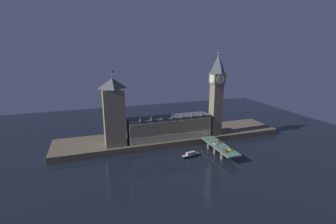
# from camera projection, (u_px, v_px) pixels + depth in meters

# --- Properties ---
(ground_plane) EXTENTS (400.00, 400.00, 0.00)m
(ground_plane) POSITION_uv_depth(u_px,v_px,m) (187.00, 155.00, 205.70)
(ground_plane) COLOR black
(embankment) EXTENTS (220.00, 42.00, 5.78)m
(embankment) POSITION_uv_depth(u_px,v_px,m) (172.00, 137.00, 240.75)
(embankment) COLOR brown
(embankment) RESTS_ON ground_plane
(parliament_hall) EXTENTS (77.36, 16.89, 25.54)m
(parliament_hall) POSITION_uv_depth(u_px,v_px,m) (170.00, 127.00, 226.28)
(parliament_hall) COLOR #7F7056
(parliament_hall) RESTS_ON embankment
(clock_tower) EXTENTS (11.87, 11.98, 78.55)m
(clock_tower) POSITION_uv_depth(u_px,v_px,m) (217.00, 92.00, 230.67)
(clock_tower) COLOR #7F7056
(clock_tower) RESTS_ON embankment
(victoria_tower) EXTENTS (17.67, 17.67, 64.26)m
(victoria_tower) POSITION_uv_depth(u_px,v_px,m) (114.00, 112.00, 207.36)
(victoria_tower) COLOR #7F7056
(victoria_tower) RESTS_ON embankment
(bridge) EXTENTS (12.29, 46.00, 7.32)m
(bridge) POSITION_uv_depth(u_px,v_px,m) (220.00, 148.00, 208.64)
(bridge) COLOR #4C7560
(bridge) RESTS_ON ground_plane
(car_northbound_lead) EXTENTS (2.07, 3.98, 1.51)m
(car_northbound_lead) POSITION_uv_depth(u_px,v_px,m) (215.00, 144.00, 209.79)
(car_northbound_lead) COLOR white
(car_northbound_lead) RESTS_ON bridge
(car_northbound_trail) EXTENTS (1.93, 4.46, 1.58)m
(car_northbound_trail) POSITION_uv_depth(u_px,v_px,m) (226.00, 151.00, 194.66)
(car_northbound_trail) COLOR red
(car_northbound_trail) RESTS_ON bridge
(car_southbound_lead) EXTENTS (2.06, 4.01, 1.56)m
(car_southbound_lead) POSITION_uv_depth(u_px,v_px,m) (230.00, 149.00, 198.20)
(car_southbound_lead) COLOR yellow
(car_southbound_lead) RESTS_ON bridge
(car_southbound_trail) EXTENTS (1.98, 4.06, 1.36)m
(car_southbound_trail) POSITION_uv_depth(u_px,v_px,m) (219.00, 142.00, 214.32)
(car_southbound_trail) COLOR red
(car_southbound_trail) RESTS_ON bridge
(pedestrian_mid_walk) EXTENTS (0.38, 0.38, 1.72)m
(pedestrian_mid_walk) POSITION_uv_depth(u_px,v_px,m) (224.00, 142.00, 211.96)
(pedestrian_mid_walk) COLOR black
(pedestrian_mid_walk) RESTS_ON bridge
(street_lamp_near) EXTENTS (1.34, 0.60, 6.61)m
(street_lamp_near) POSITION_uv_depth(u_px,v_px,m) (223.00, 148.00, 191.74)
(street_lamp_near) COLOR #2D3333
(street_lamp_near) RESTS_ON bridge
(street_lamp_far) EXTENTS (1.34, 0.60, 6.54)m
(street_lamp_far) POSITION_uv_depth(u_px,v_px,m) (206.00, 136.00, 218.75)
(street_lamp_far) COLOR #2D3333
(street_lamp_far) RESTS_ON bridge
(boat_upstream) EXTENTS (18.12, 7.09, 4.33)m
(boat_upstream) POSITION_uv_depth(u_px,v_px,m) (191.00, 155.00, 202.43)
(boat_upstream) COLOR #1E2842
(boat_upstream) RESTS_ON ground_plane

